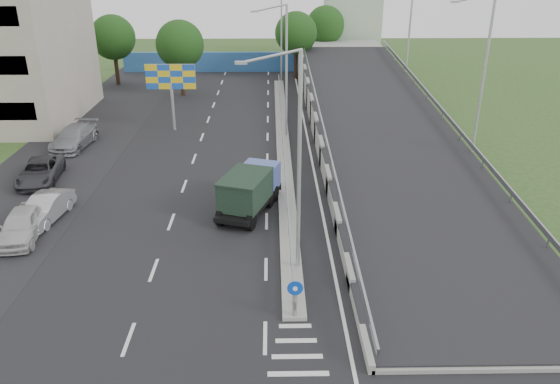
{
  "coord_description": "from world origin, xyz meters",
  "views": [
    {
      "loc": [
        -0.91,
        -16.09,
        13.83
      ],
      "look_at": [
        -0.47,
        10.09,
        2.2
      ],
      "focal_mm": 35.0,
      "sensor_mm": 36.0,
      "label": 1
    }
  ],
  "objects_px": {
    "lamp_post_near": "(295,154)",
    "church": "(352,20)",
    "dump_truck": "(250,189)",
    "parked_car_d": "(74,137)",
    "sign_bollard": "(295,298)",
    "billboard": "(171,81)",
    "lamp_post_mid": "(284,65)",
    "parked_car_c": "(40,171)",
    "lamp_post_far": "(280,30)",
    "parked_car_b": "(45,208)",
    "parked_car_a": "(22,225)"
  },
  "relations": [
    {
      "from": "lamp_post_far",
      "to": "parked_car_a",
      "type": "distance_m",
      "value": 39.57
    },
    {
      "from": "dump_truck",
      "to": "parked_car_d",
      "type": "bearing_deg",
      "value": 159.21
    },
    {
      "from": "lamp_post_mid",
      "to": "church",
      "type": "xyz_separation_m",
      "value": [
        9.89,
        34.0,
        -0.5
      ]
    },
    {
      "from": "lamp_post_near",
      "to": "lamp_post_far",
      "type": "relative_size",
      "value": 1.0
    },
    {
      "from": "lamp_post_near",
      "to": "parked_car_a",
      "type": "height_order",
      "value": "lamp_post_near"
    },
    {
      "from": "church",
      "to": "parked_car_c",
      "type": "xyz_separation_m",
      "value": [
        -25.95,
        -42.96,
        -4.61
      ]
    },
    {
      "from": "lamp_post_far",
      "to": "parked_car_d",
      "type": "xyz_separation_m",
      "value": [
        -16.06,
        -22.15,
        -5.02
      ]
    },
    {
      "from": "church",
      "to": "dump_truck",
      "type": "height_order",
      "value": "church"
    },
    {
      "from": "lamp_post_far",
      "to": "church",
      "type": "bearing_deg",
      "value": 54.76
    },
    {
      "from": "lamp_post_near",
      "to": "lamp_post_mid",
      "type": "bearing_deg",
      "value": 90.0
    },
    {
      "from": "church",
      "to": "parked_car_c",
      "type": "relative_size",
      "value": 2.75
    },
    {
      "from": "parked_car_a",
      "to": "parked_car_d",
      "type": "height_order",
      "value": "parked_car_d"
    },
    {
      "from": "parked_car_b",
      "to": "billboard",
      "type": "bearing_deg",
      "value": 82.96
    },
    {
      "from": "parked_car_a",
      "to": "parked_car_b",
      "type": "height_order",
      "value": "parked_car_a"
    },
    {
      "from": "lamp_post_near",
      "to": "parked_car_c",
      "type": "xyz_separation_m",
      "value": [
        -16.05,
        11.04,
        -5.11
      ]
    },
    {
      "from": "lamp_post_mid",
      "to": "church",
      "type": "distance_m",
      "value": 35.41
    },
    {
      "from": "dump_truck",
      "to": "parked_car_a",
      "type": "distance_m",
      "value": 12.17
    },
    {
      "from": "lamp_post_far",
      "to": "dump_truck",
      "type": "height_order",
      "value": "lamp_post_far"
    },
    {
      "from": "dump_truck",
      "to": "billboard",
      "type": "bearing_deg",
      "value": 132.62
    },
    {
      "from": "parked_car_d",
      "to": "dump_truck",
      "type": "bearing_deg",
      "value": -34.07
    },
    {
      "from": "sign_bollard",
      "to": "parked_car_a",
      "type": "xyz_separation_m",
      "value": [
        -13.91,
        7.16,
        -0.26
      ]
    },
    {
      "from": "dump_truck",
      "to": "sign_bollard",
      "type": "bearing_deg",
      "value": -59.23
    },
    {
      "from": "parked_car_b",
      "to": "parked_car_d",
      "type": "relative_size",
      "value": 0.79
    },
    {
      "from": "billboard",
      "to": "parked_car_a",
      "type": "relative_size",
      "value": 1.22
    },
    {
      "from": "lamp_post_far",
      "to": "parked_car_a",
      "type": "height_order",
      "value": "lamp_post_far"
    },
    {
      "from": "church",
      "to": "parked_car_d",
      "type": "relative_size",
      "value": 2.53
    },
    {
      "from": "lamp_post_far",
      "to": "billboard",
      "type": "xyz_separation_m",
      "value": [
        -9.11,
        -18.0,
        -1.62
      ]
    },
    {
      "from": "lamp_post_mid",
      "to": "billboard",
      "type": "distance_m",
      "value": 9.47
    },
    {
      "from": "parked_car_c",
      "to": "sign_bollard",
      "type": "bearing_deg",
      "value": -50.29
    },
    {
      "from": "church",
      "to": "parked_car_b",
      "type": "bearing_deg",
      "value": -115.81
    },
    {
      "from": "sign_bollard",
      "to": "dump_truck",
      "type": "distance_m",
      "value": 10.45
    },
    {
      "from": "sign_bollard",
      "to": "parked_car_b",
      "type": "relative_size",
      "value": 0.39
    },
    {
      "from": "lamp_post_far",
      "to": "billboard",
      "type": "height_order",
      "value": "lamp_post_far"
    },
    {
      "from": "lamp_post_mid",
      "to": "parked_car_c",
      "type": "bearing_deg",
      "value": -150.84
    },
    {
      "from": "sign_bollard",
      "to": "parked_car_d",
      "type": "bearing_deg",
      "value": 126.34
    },
    {
      "from": "parked_car_c",
      "to": "parked_car_b",
      "type": "bearing_deg",
      "value": -73.69
    },
    {
      "from": "lamp_post_near",
      "to": "parked_car_c",
      "type": "relative_size",
      "value": 2.01
    },
    {
      "from": "church",
      "to": "dump_truck",
      "type": "bearing_deg",
      "value": -104.31
    },
    {
      "from": "billboard",
      "to": "dump_truck",
      "type": "xyz_separation_m",
      "value": [
        6.85,
        -15.6,
        -2.81
      ]
    },
    {
      "from": "parked_car_a",
      "to": "parked_car_b",
      "type": "xyz_separation_m",
      "value": [
        0.42,
        2.09,
        -0.06
      ]
    },
    {
      "from": "sign_bollard",
      "to": "billboard",
      "type": "height_order",
      "value": "billboard"
    },
    {
      "from": "sign_bollard",
      "to": "lamp_post_mid",
      "type": "xyz_separation_m",
      "value": [
        0.11,
        23.83,
        4.77
      ]
    },
    {
      "from": "lamp_post_near",
      "to": "dump_truck",
      "type": "height_order",
      "value": "lamp_post_near"
    },
    {
      "from": "dump_truck",
      "to": "parked_car_b",
      "type": "distance_m",
      "value": 11.4
    },
    {
      "from": "dump_truck",
      "to": "parked_car_b",
      "type": "relative_size",
      "value": 1.38
    },
    {
      "from": "lamp_post_near",
      "to": "church",
      "type": "relative_size",
      "value": 0.73
    },
    {
      "from": "sign_bollard",
      "to": "parked_car_c",
      "type": "relative_size",
      "value": 0.33
    },
    {
      "from": "lamp_post_far",
      "to": "lamp_post_near",
      "type": "bearing_deg",
      "value": -90.0
    },
    {
      "from": "billboard",
      "to": "parked_car_b",
      "type": "xyz_separation_m",
      "value": [
        -4.49,
        -16.58,
        -3.47
      ]
    },
    {
      "from": "sign_bollard",
      "to": "lamp_post_far",
      "type": "bearing_deg",
      "value": 89.86
    }
  ]
}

